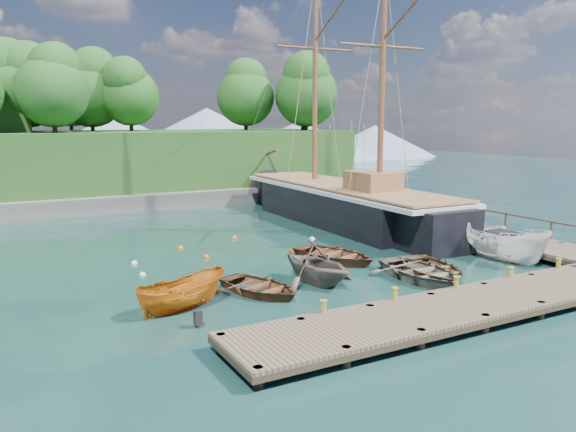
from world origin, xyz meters
The scene contains 24 objects.
ground centered at (0.00, 0.00, 0.00)m, with size 160.00×160.00×0.00m, color #14332F.
dock_near centered at (2.00, -6.50, 0.43)m, with size 20.00×3.20×1.10m.
dock_east centered at (11.50, 7.00, 0.43)m, with size 3.20×24.00×1.10m.
bollard_0 centered at (-4.00, -5.10, 0.00)m, with size 0.26×0.26×0.45m, color olive.
bollard_1 centered at (-1.00, -5.10, 0.00)m, with size 0.26×0.26×0.45m, color olive.
bollard_2 centered at (2.00, -5.10, 0.00)m, with size 0.26×0.26×0.45m, color olive.
bollard_3 centered at (5.00, -5.10, 0.00)m, with size 0.26×0.26×0.45m, color olive.
bollard_4 centered at (8.00, -5.10, 0.00)m, with size 0.26×0.26×0.45m, color olive.
rowboat_0 centered at (-4.15, -0.48, 0.00)m, with size 2.80×3.93×0.81m, color #55341F.
rowboat_1 centered at (-1.37, -0.31, 0.00)m, with size 3.35×3.89×2.05m, color #5D524B.
rowboat_2 centered at (3.69, -1.97, 0.00)m, with size 3.33×4.66×0.96m, color brown.
rowboat_3 centered at (2.95, -2.04, 0.00)m, with size 3.39×4.75×0.98m, color #5F5A4F.
rowboat_4 centered at (1.40, 2.50, 0.00)m, with size 3.25×4.54×0.94m, color brown.
motorboat_orange centered at (-7.50, -0.86, 0.00)m, with size 1.41×3.75×1.45m, color #C76B11.
cabin_boat_white centered at (8.95, -1.30, 0.00)m, with size 1.99×5.30×2.05m, color white.
schooner centered at (7.69, 10.98, 1.13)m, with size 5.43×27.77×20.41m.
mooring_buoy_0 centered at (-7.62, 4.50, 0.00)m, with size 0.30×0.30×0.30m, color white.
mooring_buoy_1 centered at (-3.91, 6.29, 0.00)m, with size 0.33×0.33×0.33m, color #F95708.
mooring_buoy_2 centered at (0.51, 5.17, 0.00)m, with size 0.37×0.37×0.37m, color red.
mooring_buoy_3 centered at (3.06, 7.40, 0.00)m, with size 0.35×0.35×0.35m, color silver.
mooring_buoy_4 centered at (-4.45, 8.90, 0.00)m, with size 0.32×0.32×0.32m, color #EE6703.
mooring_buoy_5 centered at (-0.77, 10.01, 0.00)m, with size 0.33×0.33×0.33m, color orange.
mooring_buoy_6 centered at (-7.46, 6.77, 0.00)m, with size 0.32×0.32×0.32m, color white.
distant_ridge centered at (4.30, 70.00, 4.35)m, with size 117.00×40.00×10.00m.
Camera 1 is at (-13.56, -20.22, 6.92)m, focal length 35.00 mm.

